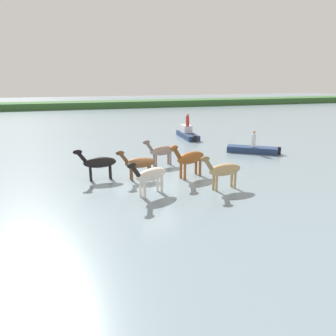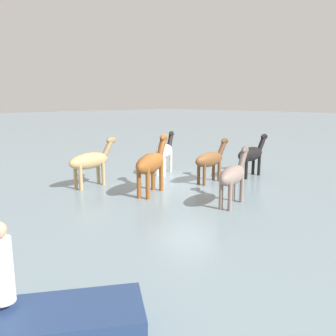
{
  "view_description": "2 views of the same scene",
  "coord_description": "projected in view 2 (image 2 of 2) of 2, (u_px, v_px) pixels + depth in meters",
  "views": [
    {
      "loc": [
        -4.31,
        -16.77,
        5.63
      ],
      "look_at": [
        0.54,
        -0.68,
        0.86
      ],
      "focal_mm": 34.17,
      "sensor_mm": 36.0,
      "label": 1
    },
    {
      "loc": [
        10.45,
        9.17,
        3.37
      ],
      "look_at": [
        0.7,
        -0.48,
        0.69
      ],
      "focal_mm": 37.35,
      "sensor_mm": 36.0,
      "label": 2
    }
  ],
  "objects": [
    {
      "name": "ground_plane",
      "position": [
        188.0,
        184.0,
        14.27
      ],
      "size": [
        174.11,
        174.11,
        0.0
      ],
      "primitive_type": "plane",
      "color": "gray"
    },
    {
      "name": "horse_rear_stallion",
      "position": [
        165.0,
        151.0,
        16.2
      ],
      "size": [
        2.3,
        1.46,
        1.87
      ],
      "rotation": [
        0.0,
        0.0,
        3.63
      ],
      "color": "silver",
      "rests_on": "ground_plane"
    },
    {
      "name": "horse_gray_outer",
      "position": [
        210.0,
        159.0,
        14.37
      ],
      "size": [
        2.26,
        0.61,
        1.76
      ],
      "rotation": [
        0.0,
        0.0,
        3.2
      ],
      "color": "brown",
      "rests_on": "ground_plane"
    },
    {
      "name": "horse_pinto_flank",
      "position": [
        151.0,
        163.0,
        12.59
      ],
      "size": [
        2.59,
        1.47,
        2.07
      ],
      "rotation": [
        0.0,
        0.0,
        3.56
      ],
      "color": "brown",
      "rests_on": "ground_plane"
    },
    {
      "name": "horse_dun_straggler",
      "position": [
        91.0,
        161.0,
        13.68
      ],
      "size": [
        2.43,
        0.78,
        1.88
      ],
      "rotation": [
        0.0,
        0.0,
        3.26
      ],
      "color": "tan",
      "rests_on": "ground_plane"
    },
    {
      "name": "horse_chestnut_trailing",
      "position": [
        233.0,
        175.0,
        11.24
      ],
      "size": [
        2.34,
        0.96,
        1.81
      ],
      "rotation": [
        0.0,
        0.0,
        3.39
      ],
      "color": "gray",
      "rests_on": "ground_plane"
    },
    {
      "name": "horse_dark_mare",
      "position": [
        251.0,
        154.0,
        15.5
      ],
      "size": [
        2.35,
        0.58,
        1.83
      ],
      "rotation": [
        0.0,
        0.0,
        3.16
      ],
      "color": "black",
      "rests_on": "ground_plane"
    },
    {
      "name": "boat_dinghy_port",
      "position": [
        5.0,
        336.0,
        4.84
      ],
      "size": [
        3.73,
        3.0,
        0.71
      ],
      "rotation": [
        0.0,
        0.0,
        2.55
      ],
      "color": "navy",
      "rests_on": "ground_plane"
    },
    {
      "name": "person_helmsman_aft",
      "position": [
        1.0,
        265.0,
        4.85
      ],
      "size": [
        0.32,
        0.32,
        1.19
      ],
      "color": "silver",
      "rests_on": "boat_dinghy_port"
    }
  ]
}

